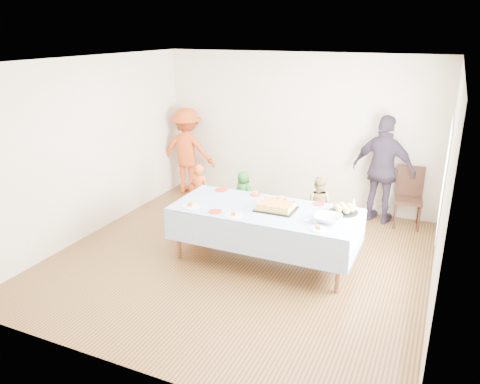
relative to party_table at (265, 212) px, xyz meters
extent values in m
plane|color=#492915|center=(-0.33, -0.08, -0.72)|extent=(5.00, 5.00, 0.00)
cube|color=beige|center=(-0.33, 2.42, 0.63)|extent=(5.00, 0.04, 2.70)
cube|color=beige|center=(-0.33, -2.58, 0.63)|extent=(5.00, 0.04, 2.70)
cube|color=beige|center=(-2.83, -0.08, 0.63)|extent=(0.04, 5.00, 2.70)
cube|color=beige|center=(2.17, -0.08, 0.63)|extent=(0.04, 5.00, 2.70)
cube|color=white|center=(-0.33, -0.08, 1.98)|extent=(5.00, 5.00, 0.04)
cube|color=#472B16|center=(2.14, 0.12, 0.78)|extent=(0.03, 1.75, 1.35)
cylinder|color=brown|center=(-1.12, -0.42, -0.36)|extent=(0.06, 0.06, 0.73)
cylinder|color=brown|center=(1.12, -0.42, -0.36)|extent=(0.06, 0.06, 0.73)
cylinder|color=brown|center=(-1.12, 0.42, -0.36)|extent=(0.06, 0.06, 0.73)
cylinder|color=brown|center=(1.12, 0.42, -0.36)|extent=(0.06, 0.06, 0.73)
cube|color=brown|center=(0.00, 0.00, 0.03)|extent=(2.40, 1.00, 0.04)
cube|color=white|center=(0.00, 0.00, 0.05)|extent=(2.50, 1.10, 0.01)
cube|color=black|center=(0.14, 0.03, 0.06)|extent=(0.53, 0.40, 0.02)
cube|color=#EDDB5A|center=(0.14, 0.03, 0.10)|extent=(0.44, 0.33, 0.07)
cube|color=#B56629|center=(0.14, 0.03, 0.14)|extent=(0.44, 0.33, 0.01)
cylinder|color=black|center=(1.00, 0.29, 0.06)|extent=(0.37, 0.37, 0.02)
sphere|color=tan|center=(1.09, 0.29, 0.12)|extent=(0.09, 0.09, 0.09)
sphere|color=tan|center=(1.05, 0.38, 0.12)|extent=(0.09, 0.09, 0.09)
sphere|color=tan|center=(0.95, 0.38, 0.12)|extent=(0.09, 0.09, 0.09)
sphere|color=tan|center=(0.90, 0.29, 0.12)|extent=(0.09, 0.09, 0.09)
sphere|color=tan|center=(0.95, 0.21, 0.12)|extent=(0.09, 0.09, 0.09)
sphere|color=tan|center=(1.05, 0.21, 0.12)|extent=(0.09, 0.09, 0.09)
sphere|color=tan|center=(1.00, 0.29, 0.12)|extent=(0.09, 0.09, 0.09)
imported|color=silver|center=(0.88, -0.10, 0.10)|extent=(0.35, 0.35, 0.09)
cone|color=white|center=(1.08, 0.46, 0.14)|extent=(0.10, 0.10, 0.17)
cylinder|color=red|center=(-0.87, 0.44, 0.06)|extent=(0.19, 0.19, 0.01)
cylinder|color=red|center=(-0.33, 0.45, 0.06)|extent=(0.16, 0.16, 0.01)
cylinder|color=red|center=(0.07, 0.41, 0.06)|extent=(0.17, 0.17, 0.01)
cylinder|color=red|center=(0.62, 0.45, 0.06)|extent=(0.16, 0.16, 0.01)
cylinder|color=red|center=(-0.56, -0.38, 0.06)|extent=(0.17, 0.17, 0.01)
cylinder|color=white|center=(-0.95, -0.34, 0.06)|extent=(0.24, 0.24, 0.01)
cylinder|color=white|center=(-0.28, -0.41, 0.06)|extent=(0.24, 0.24, 0.01)
cylinder|color=white|center=(0.84, -0.39, 0.06)|extent=(0.20, 0.20, 0.01)
cylinder|color=black|center=(1.52, 1.88, -0.51)|extent=(0.04, 0.04, 0.43)
cylinder|color=black|center=(1.88, 1.91, -0.51)|extent=(0.04, 0.04, 0.43)
cylinder|color=black|center=(1.48, 2.24, -0.51)|extent=(0.04, 0.04, 0.43)
cylinder|color=black|center=(1.84, 2.27, -0.51)|extent=(0.04, 0.04, 0.43)
cube|color=black|center=(1.68, 2.08, -0.27)|extent=(0.46, 0.46, 0.05)
cube|color=black|center=(1.66, 2.27, 0.00)|extent=(0.42, 0.08, 0.50)
imported|color=#D6531A|center=(-1.55, 0.97, -0.24)|extent=(0.35, 0.24, 0.96)
imported|color=#277528|center=(-0.99, 1.53, -0.35)|extent=(0.43, 0.36, 0.76)
imported|color=tan|center=(0.40, 1.27, -0.27)|extent=(0.47, 0.38, 0.92)
imported|color=#B84417|center=(-2.43, 2.12, 0.10)|extent=(1.15, 0.77, 1.66)
imported|color=#322837|center=(1.24, 2.12, 0.17)|extent=(1.12, 0.66, 1.79)
camera|label=1|loc=(2.08, -5.48, 2.35)|focal=35.00mm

